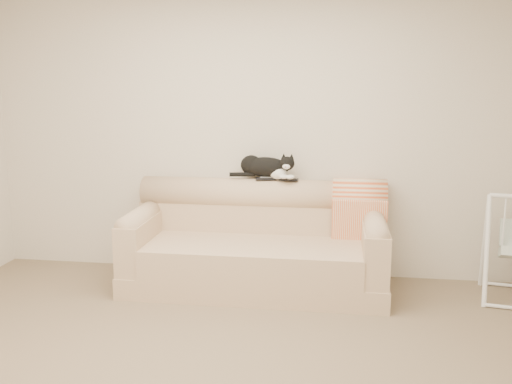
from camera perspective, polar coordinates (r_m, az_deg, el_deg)
ground_plane at (r=3.61m, az=-4.03°, el=-18.07°), size 5.00×5.00×0.00m
room_shell at (r=3.16m, az=-4.41°, el=6.88°), size 5.04×4.04×2.60m
sofa at (r=4.95m, az=0.07°, el=-5.45°), size 2.20×0.93×0.90m
remote_a at (r=5.03m, az=1.00°, el=1.36°), size 0.19×0.07×0.03m
remote_b at (r=5.00m, az=3.27°, el=1.26°), size 0.17×0.07×0.02m
tuxedo_cat at (r=5.04m, az=1.00°, el=2.53°), size 0.60×0.30×0.23m
throw_blanket at (r=5.03m, az=10.29°, el=-0.95°), size 0.46×0.38×0.58m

